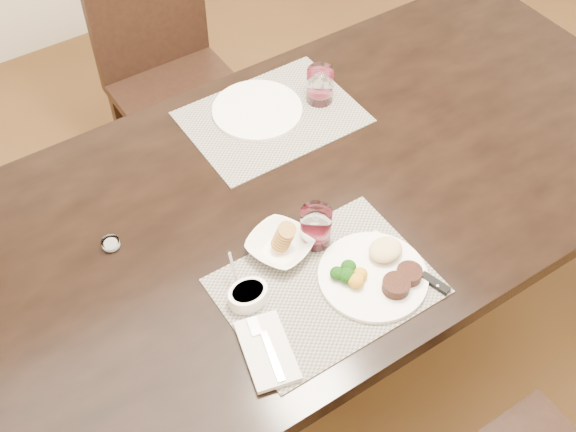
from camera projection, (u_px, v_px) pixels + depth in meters
ground_plane at (316, 336)px, 2.39m from camera, size 4.50×4.50×0.00m
dining_table at (323, 202)px, 1.88m from camera, size 2.00×1.00×0.75m
chair_far at (168, 67)px, 2.52m from camera, size 0.42×0.42×0.90m
placemat_near at (326, 286)px, 1.61m from camera, size 0.46×0.34×0.00m
placemat_far at (272, 117)px, 1.98m from camera, size 0.46×0.34×0.00m
dinner_plate at (378, 272)px, 1.61m from camera, size 0.25×0.25×0.04m
napkin_fork at (267, 350)px, 1.49m from camera, size 0.13×0.19×0.02m
steak_knife at (422, 272)px, 1.63m from camera, size 0.05×0.23×0.01m
cracker_bowl at (280, 245)px, 1.66m from camera, size 0.18×0.18×0.06m
sauce_ramekin at (248, 295)px, 1.57m from camera, size 0.09×0.14×0.07m
wine_glass_near at (316, 228)px, 1.66m from camera, size 0.07×0.07×0.10m
far_plate at (257, 110)px, 1.98m from camera, size 0.25×0.25×0.01m
wine_glass_far at (320, 87)px, 1.99m from camera, size 0.07×0.07×0.10m
salt_cellar at (111, 244)px, 1.68m from camera, size 0.04×0.04×0.02m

